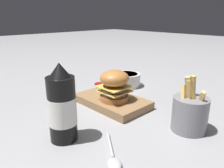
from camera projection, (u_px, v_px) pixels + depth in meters
ground_plane at (97, 112)px, 0.70m from camera, size 6.00×6.00×0.00m
serving_board at (112, 101)px, 0.76m from camera, size 0.25×0.15×0.03m
burger at (114, 85)px, 0.72m from camera, size 0.10×0.10×0.10m
ketchup_bottle at (62, 107)px, 0.53m from camera, size 0.07×0.07×0.20m
fries_basket at (190, 113)px, 0.58m from camera, size 0.09×0.09×0.16m
side_bowl at (126, 79)px, 0.96m from camera, size 0.12×0.12×0.06m
spoon at (113, 159)px, 0.47m from camera, size 0.13×0.10×0.01m
ketchup_puddle at (100, 84)px, 0.99m from camera, size 0.05×0.05×0.00m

